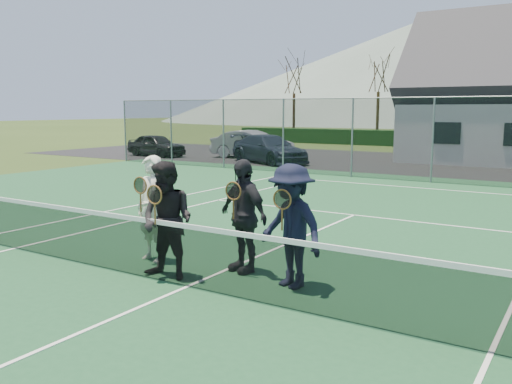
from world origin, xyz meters
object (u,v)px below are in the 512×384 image
at_px(car_b, 252,145).
at_px(player_c, 243,216).
at_px(tennis_net, 186,253).
at_px(player_a, 152,209).
at_px(car_a, 156,145).
at_px(player_d, 291,226).
at_px(car_c, 269,149).
at_px(player_b, 168,220).

xyz_separation_m(car_b, player_c, (10.82, -17.20, 0.19)).
xyz_separation_m(tennis_net, player_a, (-1.39, 0.81, 0.38)).
bearing_deg(car_b, player_c, -150.35).
xyz_separation_m(car_a, player_d, (17.05, -15.73, 0.30)).
bearing_deg(player_a, car_c, 114.28).
bearing_deg(tennis_net, player_b, 158.72).
height_order(car_a, player_a, player_a).
bearing_deg(player_b, car_c, 116.01).
height_order(car_a, car_b, car_b).
distance_m(car_a, tennis_net, 22.89).
distance_m(car_a, player_b, 22.39).
relative_size(player_a, player_d, 1.00).
relative_size(car_c, player_a, 2.60).
bearing_deg(player_d, car_b, 124.10).
bearing_deg(car_b, player_d, -148.42).
distance_m(tennis_net, player_a, 1.66).
relative_size(player_b, player_c, 1.00).
bearing_deg(car_b, player_a, -154.85).
xyz_separation_m(player_b, player_d, (1.78, 0.64, -0.00)).
relative_size(car_a, tennis_net, 0.31).
bearing_deg(player_b, player_c, 50.54).
distance_m(car_b, player_d, 21.11).
distance_m(player_a, player_b, 1.07).
relative_size(car_b, player_c, 2.48).
xyz_separation_m(car_b, player_b, (10.06, -18.12, 0.19)).
bearing_deg(car_a, player_d, -126.88).
height_order(car_c, player_a, player_a).
height_order(tennis_net, player_d, player_d).
distance_m(car_c, player_c, 17.80).
relative_size(car_a, player_b, 2.01).
bearing_deg(car_c, player_c, -126.10).
distance_m(car_a, car_c, 7.27).
relative_size(car_b, tennis_net, 0.38).
xyz_separation_m(car_c, player_b, (8.01, -16.41, 0.24)).
height_order(car_b, player_d, player_d).
distance_m(player_b, player_d, 1.89).
height_order(car_c, player_c, player_c).
height_order(car_b, player_b, player_b).
xyz_separation_m(tennis_net, player_d, (1.26, 0.84, 0.38)).
relative_size(player_a, player_c, 1.00).
distance_m(car_a, player_d, 23.20).
distance_m(car_b, player_a, 19.77).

